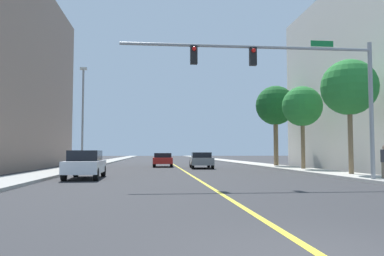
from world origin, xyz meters
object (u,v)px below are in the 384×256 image
Objects in this scene: palm_far at (275,106)px; car_white at (85,164)px; traffic_signal_mast at (294,74)px; palm_mid at (302,107)px; palm_near at (349,88)px; street_lamp at (83,112)px; car_gray at (201,160)px; car_red at (163,160)px.

car_white is (-15.16, -14.57, -5.02)m from palm_far.
traffic_signal_mast is 12.28m from palm_mid.
palm_near is 1.06× the size of palm_mid.
palm_mid is (17.16, -3.59, 0.21)m from street_lamp.
car_gray is at bearing 98.41° from traffic_signal_mast.
palm_mid is 14.06m from car_red.
palm_mid is (-0.04, 7.08, -0.29)m from palm_near.
palm_mid is at bearing -154.48° from car_white.
street_lamp is 11.96m from car_white.
traffic_signal_mast is 20.89m from car_red.
street_lamp is 10.75m from car_gray.
car_gray reaches higher than car_red.
street_lamp is 2.09× the size of car_red.
street_lamp is at bearing 148.19° from palm_near.
car_red is at bearing 124.29° from palm_near.
street_lamp is at bearing -169.93° from car_gray.
street_lamp is 1.80× the size of car_gray.
palm_mid reaches higher than car_red.
palm_far is at bearing 11.35° from street_lamp.
traffic_signal_mast is at bearing -50.39° from street_lamp.
palm_mid is at bearing -91.49° from palm_far.
car_gray is at bearing 121.41° from palm_near.
car_white is at bearing -136.13° from palm_far.
traffic_signal_mast is at bearing -139.47° from palm_near.
palm_far is at bearing -5.27° from car_red.
palm_far is (5.04, 18.35, 0.77)m from traffic_signal_mast.
palm_mid is at bearing 66.68° from traffic_signal_mast.
car_red is (-5.63, 19.64, -4.34)m from traffic_signal_mast.
car_red is (-10.53, 15.44, -4.49)m from palm_near.
palm_mid is at bearing -11.82° from street_lamp.
palm_near is 14.68m from car_gray.
palm_mid reaches higher than car_white.
car_gray is 4.77m from car_red.
palm_near is at bearing -89.64° from palm_mid.
street_lamp reaches higher than palm_far.
palm_far is at bearing -137.21° from car_white.
car_white is 16.49m from car_red.
street_lamp is 20.25m from palm_near.
palm_near is (17.20, -10.67, 0.50)m from street_lamp.
street_lamp reaches higher than car_gray.
car_red is at bearing 141.43° from palm_mid.
palm_mid is 1.44× the size of car_white.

